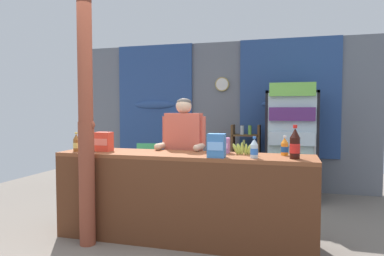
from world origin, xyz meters
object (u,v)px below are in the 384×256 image
timber_post (86,127)px  shopkeeper (184,146)px  soda_bottle_orange_soda (285,147)px  soda_bottle_water (254,149)px  plastic_lawn_chair (148,167)px  soda_bottle_iced_tea (76,143)px  soda_bottle_cola (295,144)px  snack_box_wafer (220,145)px  stall_counter (180,190)px  banana_bunch (244,149)px  snack_box_biscuit (216,146)px  snack_box_crackers (104,142)px  drink_fridge (291,136)px  bottle_shelf_rack (246,158)px

timber_post → shopkeeper: size_ratio=1.66×
soda_bottle_orange_soda → soda_bottle_water: (-0.28, -0.28, 0.00)m
timber_post → plastic_lawn_chair: 2.17m
plastic_lawn_chair → soda_bottle_iced_tea: (-0.11, -1.79, 0.55)m
soda_bottle_cola → snack_box_wafer: soda_bottle_cola is taller
stall_counter → snack_box_wafer: (0.37, 0.28, 0.45)m
shopkeeper → soda_bottle_water: 1.09m
soda_bottle_iced_tea → banana_bunch: 1.88m
soda_bottle_orange_soda → snack_box_biscuit: size_ratio=0.87×
stall_counter → snack_box_crackers: bearing=174.6°
soda_bottle_cola → snack_box_wafer: 0.82m
drink_fridge → soda_bottle_orange_soda: drink_fridge is taller
timber_post → snack_box_crackers: bearing=90.9°
timber_post → drink_fridge: size_ratio=1.42×
stall_counter → plastic_lawn_chair: stall_counter is taller
bottle_shelf_rack → snack_box_wafer: (-0.03, -2.14, 0.42)m
soda_bottle_cola → snack_box_biscuit: 0.75m
plastic_lawn_chair → banana_bunch: banana_bunch is taller
soda_bottle_iced_tea → snack_box_biscuit: 1.63m
bottle_shelf_rack → soda_bottle_water: (0.37, -2.46, 0.43)m
timber_post → plastic_lawn_chair: timber_post is taller
drink_fridge → snack_box_biscuit: drink_fridge is taller
snack_box_biscuit → snack_box_crackers: snack_box_biscuit is taller
banana_bunch → bottle_shelf_rack: bearing=96.2°
stall_counter → banana_bunch: size_ratio=10.04×
timber_post → snack_box_wafer: (1.30, 0.56, -0.21)m
shopkeeper → soda_bottle_orange_soda: (1.19, -0.33, 0.05)m
stall_counter → snack_box_wafer: snack_box_wafer is taller
shopkeeper → snack_box_biscuit: 0.87m
soda_bottle_water → timber_post: bearing=-172.2°
shopkeeper → snack_box_biscuit: (0.54, -0.67, 0.08)m
soda_bottle_cola → snack_box_biscuit: soda_bottle_cola is taller
snack_box_crackers → snack_box_wafer: bearing=8.4°
soda_bottle_orange_soda → snack_box_wafer: soda_bottle_orange_soda is taller
stall_counter → shopkeeper: (-0.13, 0.57, 0.40)m
plastic_lawn_chair → stall_counter: bearing=-57.9°
soda_bottle_iced_tea → snack_box_wafer: 1.62m
banana_bunch → snack_box_biscuit: bearing=-128.7°
soda_bottle_cola → snack_box_crackers: 2.09m
timber_post → soda_bottle_orange_soda: size_ratio=12.71×
stall_counter → soda_bottle_cola: 1.26m
soda_bottle_cola → snack_box_biscuit: bearing=-171.5°
drink_fridge → shopkeeper: size_ratio=1.17×
soda_bottle_orange_soda → soda_bottle_water: soda_bottle_water is taller
timber_post → bottle_shelf_rack: timber_post is taller
stall_counter → soda_bottle_orange_soda: soda_bottle_orange_soda is taller
soda_bottle_water → snack_box_biscuit: size_ratio=0.90×
stall_counter → snack_box_crackers: size_ratio=12.79×
timber_post → soda_bottle_water: size_ratio=12.27×
soda_bottle_orange_soda → soda_bottle_water: size_ratio=0.97×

